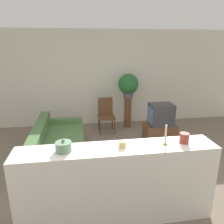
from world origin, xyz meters
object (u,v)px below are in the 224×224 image
Objects in this scene: wooden_chair at (106,114)px; television at (161,115)px; potted_plant at (128,85)px; decorative_bowl at (64,147)px; couch at (58,147)px.

television is at bearing -41.00° from wooden_chair.
television is 1.42m from potted_plant.
wooden_chair is 4.73× the size of decorative_bowl.
couch is 1.82m from wooden_chair.
television is 2.77× the size of decorative_bowl.
decorative_bowl is at bearing -81.41° from couch.
television is at bearing -68.11° from potted_plant.
couch is 2.62m from potted_plant.
potted_plant reaches higher than television.
wooden_chair is at bearing 139.00° from television.
decorative_bowl is (-0.90, -3.14, 0.62)m from wooden_chair.
wooden_chair is at bearing -160.30° from potted_plant.
wooden_chair is 1.41× the size of potted_plant.
decorative_bowl is at bearing -133.83° from television.
television reaches higher than wooden_chair.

